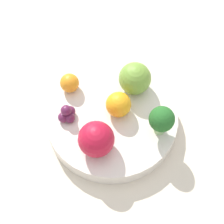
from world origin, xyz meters
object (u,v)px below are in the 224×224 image
Objects in this scene: apple_green at (96,139)px; orange_back at (120,107)px; orange_front at (70,83)px; grape_cluster at (67,113)px; bowl at (112,119)px; broccoli at (162,120)px; apple_red at (135,78)px.

apple_green is 0.08m from orange_back.
grape_cluster is at bearing 143.83° from orange_front.
apple_green is 0.13m from orange_front.
apple_green reaches higher than bowl.
apple_green is at bearing 122.95° from bowl.
broccoli is 0.10m from apple_red.
broccoli is at bearing -134.02° from grape_cluster.
apple_red reaches higher than grape_cluster.
apple_green is at bearing 116.39° from apple_red.
orange_front is at bearing 19.30° from bowl.
orange_front is at bearing 56.30° from apple_red.
grape_cluster is (0.08, 0.01, -0.02)m from apple_green.
orange_front is (0.17, 0.08, -0.02)m from broccoli.
apple_red is at bearing -63.61° from apple_green.
broccoli is 1.78× the size of grape_cluster.
grape_cluster is at bearing 60.35° from orange_back.
apple_green reaches higher than orange_back.
orange_front is (0.07, 0.10, -0.01)m from apple_red.
bowl is at bearing 70.39° from orange_back.
orange_front is at bearing -36.17° from grape_cluster.
broccoli is at bearing -151.62° from orange_back.
orange_front is at bearing -11.25° from apple_green.
orange_front is 0.11m from orange_back.
broccoli reaches higher than orange_back.
bowl is 0.09m from grape_cluster.
bowl is 0.04m from orange_back.
apple_red is 0.14m from grape_cluster.
broccoli reaches higher than apple_red.
apple_green reaches higher than orange_front.
bowl is 0.09m from apple_red.
broccoli reaches higher than orange_front.
orange_back is at bearing 28.38° from broccoli.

